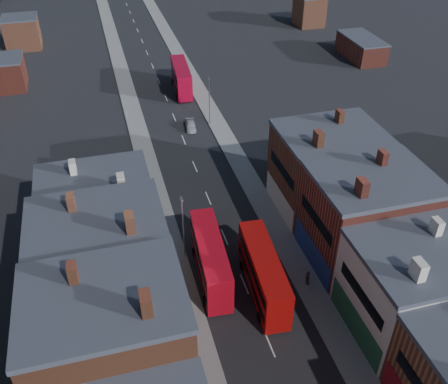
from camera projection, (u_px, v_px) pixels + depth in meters
pavement_west at (148, 166)px, 71.98m from camera, size 3.00×200.00×0.12m
pavement_east at (234, 153)px, 74.78m from camera, size 3.00×200.00×0.12m
lamp_post_2 at (183, 224)px, 53.88m from camera, size 0.25×0.70×8.12m
lamp_post_3 at (209, 98)px, 79.63m from camera, size 0.25×0.70×8.12m
bus_0 at (211, 259)px, 52.36m from camera, size 3.51×11.64×4.96m
bus_1 at (264, 273)px, 50.60m from camera, size 3.51×11.68×4.98m
bus_2 at (181, 77)px, 91.56m from camera, size 3.53×11.60×4.94m
car_2 at (209, 221)px, 60.78m from camera, size 2.05×4.10×1.12m
car_3 at (191, 126)px, 80.79m from camera, size 1.99×3.95×1.10m
ped_3 at (308, 278)px, 52.43m from camera, size 0.58×1.07×1.75m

